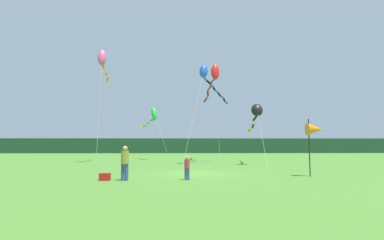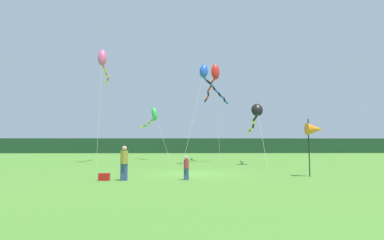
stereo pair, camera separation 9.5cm
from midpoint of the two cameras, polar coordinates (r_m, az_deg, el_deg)
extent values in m
plane|color=#4C842D|center=(18.82, 0.35, -10.01)|extent=(120.00, 120.00, 0.00)
cube|color=#1E4228|center=(63.73, -0.99, -4.83)|extent=(108.00, 2.81, 3.01)
cylinder|color=#334C8C|center=(15.64, -13.00, -9.49)|extent=(0.17, 0.17, 0.82)
cylinder|color=#334C8C|center=(15.60, -12.31, -9.52)|extent=(0.17, 0.17, 0.82)
cylinder|color=olive|center=(15.57, -12.61, -6.82)|extent=(0.38, 0.38, 0.65)
sphere|color=tan|center=(15.56, -12.58, -5.19)|extent=(0.24, 0.24, 0.24)
cylinder|color=#334C8C|center=(15.52, -1.37, -10.09)|extent=(0.12, 0.12, 0.58)
cylinder|color=#334C8C|center=(15.52, -0.87, -10.09)|extent=(0.12, 0.12, 0.58)
cylinder|color=#B23338|center=(15.48, -1.12, -8.19)|extent=(0.26, 0.26, 0.46)
sphere|color=tan|center=(15.46, -1.11, -7.04)|extent=(0.17, 0.17, 0.17)
cube|color=red|center=(15.89, -16.14, -10.18)|extent=(0.52, 0.32, 0.36)
cylinder|color=black|center=(18.27, 20.95, -4.83)|extent=(0.06, 0.06, 3.21)
cone|color=orange|center=(18.43, 21.86, -1.61)|extent=(0.90, 0.70, 0.70)
cylinder|color=#B2B2B2|center=(34.00, -5.74, -3.07)|extent=(2.05, 2.94, 5.34)
ellipsoid|color=green|center=(35.70, -7.16, 1.16)|extent=(1.21, 1.35, 1.78)
cylinder|color=green|center=(35.91, -7.47, 0.01)|extent=(0.59, 0.64, 0.28)
cylinder|color=yellow|center=(36.48, -7.90, -0.23)|extent=(0.43, 0.72, 0.33)
cylinder|color=green|center=(37.09, -8.16, -0.52)|extent=(0.44, 0.72, 0.34)
cylinder|color=yellow|center=(37.70, -8.43, -0.81)|extent=(0.46, 0.72, 0.34)
cylinder|color=green|center=(38.26, -8.88, -1.06)|extent=(0.63, 0.62, 0.32)
cylinder|color=yellow|center=(38.77, -9.47, -1.28)|extent=(0.63, 0.63, 0.33)
cylinder|color=#B2B2B2|center=(24.59, 12.85, -3.07)|extent=(0.42, 4.64, 4.78)
ellipsoid|color=black|center=(27.05, 11.95, 1.85)|extent=(1.09, 1.28, 1.40)
cylinder|color=black|center=(27.45, 11.64, 0.39)|extent=(0.30, 1.07, 0.53)
cylinder|color=yellow|center=(28.38, 11.36, -0.33)|extent=(0.45, 1.04, 0.40)
cylinder|color=black|center=(29.34, 11.28, -0.98)|extent=(0.31, 1.06, 0.51)
cylinder|color=yellow|center=(30.29, 10.92, -1.52)|extent=(0.25, 1.02, 0.32)
cylinder|color=black|center=(31.25, 10.65, -1.83)|extent=(0.37, 1.03, 0.31)
cylinder|color=yellow|center=(32.22, 10.48, -2.23)|extent=(0.25, 1.04, 0.43)
cylinder|color=#B2B2B2|center=(28.76, -17.05, 2.32)|extent=(0.83, 3.98, 10.28)
ellipsoid|color=#E5598C|center=(31.73, -16.57, 11.13)|extent=(1.04, 1.29, 1.85)
cylinder|color=#E5598C|center=(31.91, -16.44, 9.65)|extent=(0.23, 0.82, 0.32)
cylinder|color=yellow|center=(32.61, -16.15, 8.99)|extent=(0.24, 0.85, 0.45)
cylinder|color=#E5598C|center=(33.32, -15.90, 8.39)|extent=(0.27, 0.82, 0.28)
cylinder|color=yellow|center=(34.04, -15.63, 7.96)|extent=(0.20, 0.81, 0.28)
cylinder|color=#E5598C|center=(34.77, -15.56, 7.46)|extent=(0.49, 0.85, 0.39)
cylinder|color=yellow|center=(35.48, -15.75, 6.84)|extent=(0.52, 0.86, 0.46)
cylinder|color=#B2B2B2|center=(25.03, 0.26, 0.95)|extent=(1.93, 4.30, 8.39)
ellipsoid|color=blue|center=(27.88, 2.10, 9.12)|extent=(1.17, 1.40, 1.55)
cylinder|color=blue|center=(28.05, 2.33, 7.74)|extent=(0.46, 0.73, 0.33)
cylinder|color=black|center=(28.60, 2.93, 7.16)|extent=(0.60, 0.70, 0.40)
cylinder|color=blue|center=(29.15, 3.55, 6.55)|extent=(0.51, 0.74, 0.37)
cylinder|color=black|center=(29.74, 3.97, 5.99)|extent=(0.45, 0.74, 0.36)
cylinder|color=blue|center=(30.31, 4.46, 5.43)|extent=(0.59, 0.71, 0.40)
cylinder|color=black|center=(30.88, 4.97, 4.86)|extent=(0.49, 0.75, 0.39)
cylinder|color=blue|center=(31.45, 5.49, 4.36)|extent=(0.60, 0.69, 0.35)
cylinder|color=black|center=(32.03, 5.91, 3.84)|extent=(0.42, 0.76, 0.42)
cylinder|color=blue|center=(32.63, 6.29, 3.31)|extent=(0.58, 0.71, 0.38)
cylinder|color=#B2B2B2|center=(31.27, 4.71, 0.92)|extent=(0.22, 2.26, 9.54)
ellipsoid|color=red|center=(33.15, 4.27, 8.96)|extent=(0.97, 0.93, 1.80)
cylinder|color=red|center=(33.47, 3.93, 7.47)|extent=(0.49, 1.13, 0.36)
cylinder|color=black|center=(34.44, 3.50, 6.73)|extent=(0.23, 1.14, 0.49)
cylinder|color=red|center=(35.42, 3.13, 5.87)|extent=(0.45, 1.16, 0.56)
cylinder|color=black|center=(36.40, 2.91, 5.03)|extent=(0.34, 1.16, 0.52)
cylinder|color=red|center=(37.42, 2.82, 4.35)|extent=(0.29, 1.13, 0.40)
cylinder|color=black|center=(38.43, 2.47, 3.77)|extent=(0.41, 1.14, 0.44)
camera|label=1|loc=(0.05, -90.11, 0.01)|focal=28.51mm
camera|label=2|loc=(0.05, 89.89, -0.01)|focal=28.51mm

